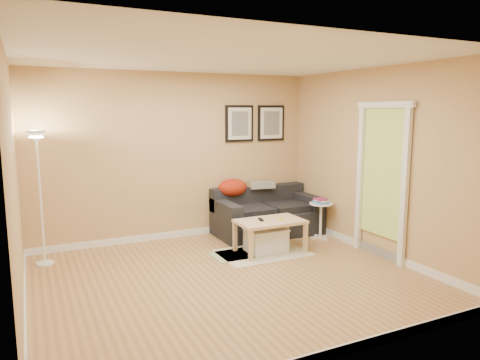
{
  "coord_description": "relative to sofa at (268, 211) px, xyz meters",
  "views": [
    {
      "loc": [
        -2.13,
        -4.71,
        2.01
      ],
      "look_at": [
        0.55,
        0.85,
        1.05
      ],
      "focal_mm": 33.4,
      "sensor_mm": 36.0,
      "label": 1
    }
  ],
  "objects": [
    {
      "name": "floor",
      "position": [
        -1.38,
        -1.53,
        -0.38
      ],
      "size": [
        4.5,
        4.5,
        0.0
      ],
      "primitive_type": "plane",
      "color": "#B1814C",
      "rests_on": "ground"
    },
    {
      "name": "green_runner",
      "position": [
        -0.92,
        -0.78,
        -0.37
      ],
      "size": [
        0.7,
        0.5,
        0.01
      ],
      "primitive_type": "cube",
      "color": "#668C4C",
      "rests_on": "ground"
    },
    {
      "name": "storage_bin",
      "position": [
        -0.49,
        -0.83,
        -0.2
      ],
      "size": [
        0.56,
        0.41,
        0.35
      ],
      "primitive_type": null,
      "color": "white",
      "rests_on": "ground"
    },
    {
      "name": "baseboard_front",
      "position": [
        -1.38,
        -3.52,
        -0.33
      ],
      "size": [
        4.5,
        0.02,
        0.1
      ],
      "primitive_type": "cube",
      "color": "white",
      "rests_on": "ground"
    },
    {
      "name": "framed_print_right",
      "position": [
        0.3,
        0.45,
        1.43
      ],
      "size": [
        0.5,
        0.04,
        0.6
      ],
      "primitive_type": null,
      "color": "black",
      "rests_on": "wall_back"
    },
    {
      "name": "framed_print_left",
      "position": [
        -0.3,
        0.45,
        1.43
      ],
      "size": [
        0.5,
        0.04,
        0.6
      ],
      "primitive_type": null,
      "color": "black",
      "rests_on": "wall_back"
    },
    {
      "name": "wall_back",
      "position": [
        -1.38,
        0.47,
        0.92
      ],
      "size": [
        4.5,
        0.0,
        4.5
      ],
      "primitive_type": "plane",
      "rotation": [
        1.57,
        0.0,
        0.0
      ],
      "color": "tan",
      "rests_on": "ground"
    },
    {
      "name": "area_rug",
      "position": [
        -0.55,
        -0.86,
        -0.37
      ],
      "size": [
        1.25,
        0.85,
        0.01
      ],
      "primitive_type": "cube",
      "color": "beige",
      "rests_on": "ground"
    },
    {
      "name": "side_table",
      "position": [
        0.64,
        -0.58,
        -0.09
      ],
      "size": [
        0.37,
        0.37,
        0.57
      ],
      "primitive_type": null,
      "color": "white",
      "rests_on": "ground"
    },
    {
      "name": "coffee_table",
      "position": [
        -0.44,
        -0.86,
        -0.14
      ],
      "size": [
        1.02,
        0.72,
        0.47
      ],
      "primitive_type": null,
      "rotation": [
        0.0,
        0.0,
        -0.16
      ],
      "color": "#DDB786",
      "rests_on": "ground"
    },
    {
      "name": "sofa",
      "position": [
        0.0,
        0.0,
        0.0
      ],
      "size": [
        1.7,
        0.9,
        0.75
      ],
      "primitive_type": null,
      "color": "black",
      "rests_on": "ground"
    },
    {
      "name": "plaid_throw",
      "position": [
        0.02,
        0.26,
        0.41
      ],
      "size": [
        0.45,
        0.32,
        0.1
      ],
      "primitive_type": null,
      "rotation": [
        0.0,
        0.0,
        -0.14
      ],
      "color": "tan",
      "rests_on": "sofa"
    },
    {
      "name": "book_stack",
      "position": [
        0.65,
        -0.57,
        0.23
      ],
      "size": [
        0.18,
        0.23,
        0.07
      ],
      "primitive_type": null,
      "rotation": [
        0.0,
        0.0,
        -0.02
      ],
      "color": "teal",
      "rests_on": "side_table"
    },
    {
      "name": "doorway",
      "position": [
        0.82,
        -1.68,
        0.65
      ],
      "size": [
        0.12,
        1.01,
        2.13
      ],
      "primitive_type": null,
      "color": "white",
      "rests_on": "ground"
    },
    {
      "name": "red_throw",
      "position": [
        -0.5,
        0.27,
        0.4
      ],
      "size": [
        0.48,
        0.36,
        0.28
      ],
      "primitive_type": null,
      "color": "#B53610",
      "rests_on": "sofa"
    },
    {
      "name": "baseboard_left",
      "position": [
        -3.62,
        -1.53,
        -0.33
      ],
      "size": [
        0.02,
        4.0,
        0.1
      ],
      "primitive_type": "cube",
      "color": "white",
      "rests_on": "ground"
    },
    {
      "name": "floor_lamp",
      "position": [
        -3.38,
        -0.02,
        0.47
      ],
      "size": [
        0.23,
        0.23,
        1.78
      ],
      "primitive_type": null,
      "color": "white",
      "rests_on": "ground"
    },
    {
      "name": "wall_right",
      "position": [
        0.87,
        -1.53,
        0.92
      ],
      "size": [
        0.0,
        4.0,
        4.0
      ],
      "primitive_type": "plane",
      "rotation": [
        1.57,
        0.0,
        -1.57
      ],
      "color": "tan",
      "rests_on": "ground"
    },
    {
      "name": "wall_front",
      "position": [
        -1.38,
        -3.53,
        0.92
      ],
      "size": [
        4.5,
        0.0,
        4.5
      ],
      "primitive_type": "plane",
      "rotation": [
        -1.57,
        0.0,
        0.0
      ],
      "color": "tan",
      "rests_on": "ground"
    },
    {
      "name": "baseboard_right",
      "position": [
        0.86,
        -1.53,
        -0.33
      ],
      "size": [
        0.02,
        4.0,
        0.1
      ],
      "primitive_type": "cube",
      "color": "white",
      "rests_on": "ground"
    },
    {
      "name": "tape_roll",
      "position": [
        -0.31,
        -0.93,
        0.11
      ],
      "size": [
        0.07,
        0.07,
        0.03
      ],
      "primitive_type": "cylinder",
      "color": "yellow",
      "rests_on": "coffee_table"
    },
    {
      "name": "ceiling",
      "position": [
        -1.38,
        -1.53,
        2.23
      ],
      "size": [
        4.5,
        4.5,
        0.0
      ],
      "primitive_type": "plane",
      "rotation": [
        3.14,
        0.0,
        0.0
      ],
      "color": "white",
      "rests_on": "wall_back"
    },
    {
      "name": "wall_left",
      "position": [
        -3.63,
        -1.53,
        0.92
      ],
      "size": [
        0.0,
        4.0,
        4.0
      ],
      "primitive_type": "plane",
      "rotation": [
        1.57,
        0.0,
        1.57
      ],
      "color": "tan",
      "rests_on": "ground"
    },
    {
      "name": "baseboard_back",
      "position": [
        -1.38,
        0.46,
        -0.33
      ],
      "size": [
        4.5,
        0.02,
        0.1
      ],
      "primitive_type": "cube",
      "color": "white",
      "rests_on": "ground"
    },
    {
      "name": "remote_control",
      "position": [
        -0.56,
        -0.81,
        0.11
      ],
      "size": [
        0.09,
        0.17,
        0.02
      ],
      "primitive_type": "cube",
      "rotation": [
        0.0,
        0.0,
        -0.26
      ],
      "color": "black",
      "rests_on": "coffee_table"
    }
  ]
}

